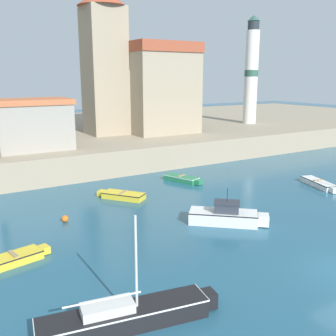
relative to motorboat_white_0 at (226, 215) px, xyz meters
name	(u,v)px	position (x,y,z in m)	size (l,w,h in m)	color
quay_seawall	(69,136)	(0.78, 34.30, 0.70)	(120.00, 40.00, 2.48)	gray
motorboat_white_0	(226,215)	(0.00, 0.00, 0.00)	(4.54, 4.22, 2.35)	white
dinghy_yellow_2	(122,195)	(-3.39, 8.28, -0.28)	(3.07, 3.64, 0.55)	yellow
dinghy_yellow_3	(16,258)	(-12.54, 1.32, -0.29)	(3.45, 1.68, 0.53)	yellow
sailboat_black_4	(127,315)	(-10.02, -6.33, -0.07)	(7.05, 2.36, 4.36)	black
dinghy_green_5	(182,179)	(3.33, 10.04, -0.27)	(2.19, 3.84, 0.57)	#237A4C
dinghy_white_6	(319,183)	(12.39, 2.57, -0.27)	(2.21, 4.36, 0.56)	white
mooring_buoy	(65,219)	(-8.68, 5.62, -0.32)	(0.44, 0.44, 0.44)	orange
church	(136,82)	(7.51, 27.14, 7.95)	(13.06, 15.39, 16.30)	gray
lighthouse	(251,72)	(24.78, 24.72, 9.25)	(1.92, 1.92, 14.99)	silver
harbor_shed_near_wharf	(32,124)	(-7.22, 19.51, 4.31)	(6.97, 4.97, 4.69)	gray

